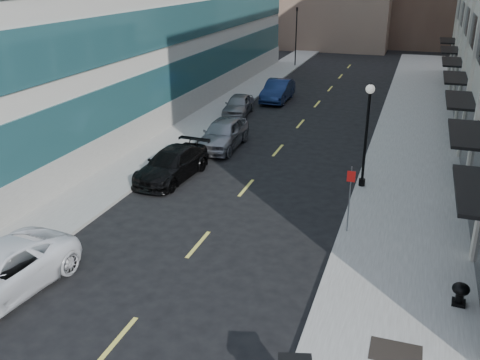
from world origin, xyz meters
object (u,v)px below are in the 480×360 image
Objects in this scene: car_grey_sedan at (238,105)px; urn_planter at (460,292)px; traffic_signal at (297,11)px; car_black_pickup at (172,164)px; car_silver_sedan at (223,134)px; car_blue_sedan at (278,91)px; sign_post at (350,191)px; lamppost at (367,127)px.

urn_planter is at bearing -60.48° from car_grey_sedan.
traffic_signal reaches higher than car_grey_sedan.
car_silver_sedan reaches higher than car_black_pickup.
urn_planter is at bearing -70.24° from traffic_signal.
car_black_pickup is at bearing -93.07° from car_blue_sedan.
sign_post is (8.50, -21.33, 1.05)m from car_blue_sedan.
car_black_pickup is 1.03× the size of car_silver_sedan.
traffic_signal is 44.13m from urn_planter.
car_grey_sedan is (-1.60, -5.00, -0.11)m from car_blue_sedan.
lamppost is at bearing 114.15° from urn_planter.
sign_post is at bearing -90.00° from lamppost.
lamppost reaches higher than sign_post.
car_silver_sedan is 12.54m from car_blue_sedan.
urn_planter is at bearing -65.85° from lamppost.
car_silver_sedan is at bearing 134.54° from urn_planter.
traffic_signal reaches higher than car_silver_sedan.
lamppost is 10.12m from urn_planter.
car_grey_sedan is (-0.88, 13.00, -0.03)m from car_black_pickup.
traffic_signal is 1.39× the size of lamppost.
sign_post reaches higher than car_grey_sedan.
sign_post is at bearing -73.86° from traffic_signal.
traffic_signal is 39.04m from sign_post.
car_blue_sedan reaches higher than urn_planter.
car_blue_sedan reaches higher than car_black_pickup.
car_blue_sedan is 1.19× the size of car_grey_sedan.
car_silver_sedan is at bearing 87.62° from car_black_pickup.
car_blue_sedan is 18.52m from lamppost.
car_black_pickup reaches higher than car_grey_sedan.
car_blue_sedan is (2.30, -16.00, -4.88)m from traffic_signal.
sign_post reaches higher than car_blue_sedan.
lamppost is at bearing -63.24° from car_blue_sedan.
sign_post reaches higher than urn_planter.
car_grey_sedan is 1.55× the size of sign_post.
car_black_pickup is 1.04× the size of lamppost.
car_silver_sedan is 1.19× the size of car_grey_sedan.
car_silver_sedan is at bearing -90.79° from car_blue_sedan.
car_blue_sedan is at bearing 108.90° from sign_post.
car_black_pickup is 5.52m from car_silver_sedan.
car_black_pickup is 1.90× the size of sign_post.
car_silver_sedan is at bearing -83.36° from car_grey_sedan.
traffic_signal is 29.03m from car_silver_sedan.
car_grey_sedan is at bearing -88.09° from traffic_signal.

